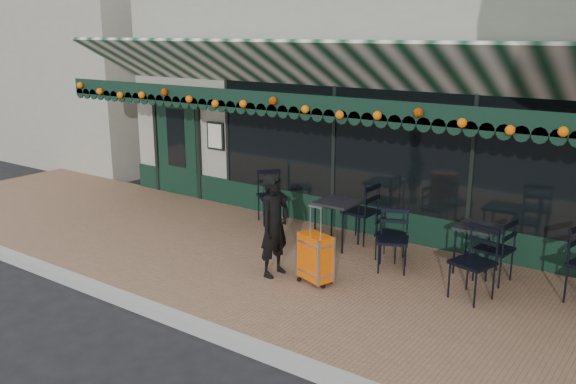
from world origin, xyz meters
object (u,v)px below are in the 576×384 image
Objects in this scene: suitcase at (315,258)px; chair_a_front at (473,263)px; chair_a_left at (494,250)px; cafe_table_b at (337,206)px; chair_solo at (272,197)px; chair_b_front at (393,241)px; cafe_table_a at (478,231)px; woman at (275,226)px; chair_b_right at (390,235)px; chair_b_left at (360,212)px.

suitcase is 1.13× the size of chair_a_front.
chair_a_front reaches higher than chair_a_left.
cafe_table_b is at bearing 128.64° from suitcase.
chair_solo is (-1.59, 0.38, -0.20)m from cafe_table_b.
chair_a_front is (2.43, -0.70, -0.19)m from cafe_table_b.
chair_b_front is (1.18, -0.41, -0.23)m from cafe_table_b.
cafe_table_b reaches higher than cafe_table_a.
suitcase is at bearing -80.33° from woman.
chair_b_right is (-1.23, -0.25, -0.24)m from cafe_table_a.
chair_b_front is (-1.25, 0.29, -0.03)m from chair_a_front.
cafe_table_a is 0.77× the size of chair_a_left.
chair_a_front reaches higher than chair_b_front.
cafe_table_a is 3.78m from chair_solo.
woman is 1.53m from cafe_table_b.
chair_b_right is (-1.48, 0.67, -0.10)m from chair_a_front.
chair_b_left reaches higher than cafe_table_a.
suitcase is at bearing 160.62° from chair_b_right.
woman is 2.86m from cafe_table_a.
chair_b_right is at bearing 91.97° from suitcase.
woman reaches higher than chair_a_front.
woman is 2.44m from chair_solo.
suitcase is (0.63, 0.08, -0.36)m from woman.
cafe_table_a is 2.19m from cafe_table_b.
chair_b_left reaches higher than chair_a_left.
woman reaches higher than chair_b_right.
chair_b_right is 0.86× the size of chair_b_front.
chair_b_left is (0.18, 0.42, -0.18)m from cafe_table_b.
chair_a_left is at bearing -90.27° from chair_b_right.
chair_solo reaches higher than chair_b_right.
cafe_table_b is 1.27m from chair_b_front.
chair_a_front is (0.25, -0.91, -0.14)m from cafe_table_a.
cafe_table_b is at bearing -20.87° from chair_b_left.
cafe_table_a is at bearing -81.58° from chair_b_right.
chair_b_left reaches higher than cafe_table_b.
suitcase is at bearing -145.12° from chair_b_front.
chair_b_left reaches higher than chair_b_front.
chair_b_right is at bearing 98.19° from chair_b_front.
chair_a_left is 0.91× the size of chair_b_left.
cafe_table_b is 0.75× the size of chair_b_left.
chair_a_front is (-0.04, -0.74, 0.03)m from chair_a_left.
chair_b_right is at bearing -80.15° from chair_a_left.
chair_a_front is 1.26× the size of chair_b_right.
chair_a_left is at bearing 83.39° from chair_b_left.
suitcase is 1.47m from chair_b_right.
suitcase is 1.90m from chair_b_left.
suitcase reaches higher than cafe_table_b.
chair_b_front reaches higher than chair_b_right.
woman is at bearing -51.43° from chair_a_left.
woman is at bearing -161.87° from chair_b_front.
chair_a_left is 0.95× the size of chair_solo.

